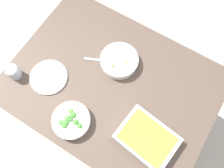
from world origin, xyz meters
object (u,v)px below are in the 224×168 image
at_px(stew_bowl, 119,61).
at_px(baking_dish, 147,138).
at_px(drink_cup, 14,72).
at_px(side_plate, 49,77).
at_px(spoon_by_stew, 103,60).
at_px(broccoli_bowl, 71,120).

bearing_deg(stew_bowl, baking_dish, 138.76).
relative_size(drink_cup, side_plate, 0.39).
height_order(drink_cup, side_plate, drink_cup).
bearing_deg(spoon_by_stew, broccoli_bowl, 97.61).
height_order(stew_bowl, baking_dish, same).
height_order(baking_dish, side_plate, baking_dish).
relative_size(stew_bowl, side_plate, 1.03).
bearing_deg(baking_dish, drink_cup, 5.02).
height_order(baking_dish, spoon_by_stew, baking_dish).
distance_m(side_plate, spoon_by_stew, 0.33).
bearing_deg(spoon_by_stew, side_plate, 50.50).
bearing_deg(baking_dish, broccoli_bowl, 18.19).
distance_m(stew_bowl, broccoli_bowl, 0.44).
distance_m(broccoli_bowl, drink_cup, 0.45).
distance_m(baking_dish, side_plate, 0.66).
height_order(side_plate, spoon_by_stew, side_plate).
bearing_deg(baking_dish, spoon_by_stew, -31.21).
height_order(broccoli_bowl, spoon_by_stew, broccoli_bowl).
xyz_separation_m(side_plate, spoon_by_stew, (-0.21, -0.26, -0.00)).
bearing_deg(broccoli_bowl, baking_dish, -161.81).
height_order(drink_cup, spoon_by_stew, drink_cup).
distance_m(baking_dish, drink_cup, 0.84).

